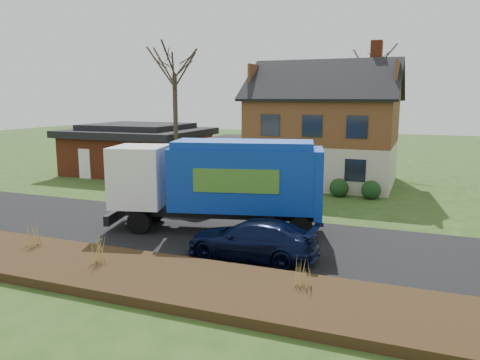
% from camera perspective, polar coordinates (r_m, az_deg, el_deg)
% --- Properties ---
extents(ground, '(120.00, 120.00, 0.00)m').
position_cam_1_polar(ground, '(19.83, -3.90, -6.62)').
color(ground, '#274617').
rests_on(ground, ground).
extents(road, '(80.00, 7.00, 0.02)m').
position_cam_1_polar(road, '(19.83, -3.90, -6.59)').
color(road, black).
rests_on(road, ground).
extents(mulch_verge, '(80.00, 3.50, 0.30)m').
position_cam_1_polar(mulch_verge, '(15.43, -12.52, -11.22)').
color(mulch_verge, black).
rests_on(mulch_verge, ground).
extents(main_house, '(12.95, 8.95, 9.26)m').
position_cam_1_polar(main_house, '(31.81, 9.37, 6.96)').
color(main_house, beige).
rests_on(main_house, ground).
extents(ranch_house, '(9.80, 8.20, 3.70)m').
position_cam_1_polar(ranch_house, '(36.48, -12.28, 3.75)').
color(ranch_house, brown).
rests_on(ranch_house, ground).
extents(garbage_truck, '(9.40, 4.49, 3.89)m').
position_cam_1_polar(garbage_truck, '(19.89, -2.34, 0.09)').
color(garbage_truck, black).
rests_on(garbage_truck, ground).
extents(silver_sedan, '(4.33, 2.63, 1.35)m').
position_cam_1_polar(silver_sedan, '(23.90, -7.15, -2.11)').
color(silver_sedan, '#B8BDC1').
rests_on(silver_sedan, ground).
extents(navy_wagon, '(4.78, 1.97, 1.38)m').
position_cam_1_polar(navy_wagon, '(16.82, 1.54, -7.22)').
color(navy_wagon, black).
rests_on(navy_wagon, ground).
extents(tree_front_west, '(3.34, 3.34, 9.92)m').
position_cam_1_polar(tree_front_west, '(30.62, -8.04, 14.64)').
color(tree_front_west, '#3A3023').
rests_on(tree_front_west, ground).
extents(tree_back, '(3.49, 3.49, 11.05)m').
position_cam_1_polar(tree_back, '(40.68, 16.04, 14.67)').
color(tree_back, '#3F3025').
rests_on(tree_back, ground).
extents(grass_clump_west, '(0.37, 0.31, 0.98)m').
position_cam_1_polar(grass_clump_west, '(18.83, -23.85, -5.89)').
color(grass_clump_west, tan).
rests_on(grass_clump_west, mulch_verge).
extents(grass_clump_mid, '(0.34, 0.28, 0.96)m').
position_cam_1_polar(grass_clump_mid, '(16.19, -16.89, -8.03)').
color(grass_clump_mid, tan).
rests_on(grass_clump_mid, mulch_verge).
extents(grass_clump_east, '(0.34, 0.28, 0.84)m').
position_cam_1_polar(grass_clump_east, '(13.84, 7.76, -11.05)').
color(grass_clump_east, tan).
rests_on(grass_clump_east, mulch_verge).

